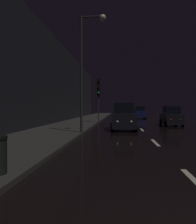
% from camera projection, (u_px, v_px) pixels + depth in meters
% --- Properties ---
extents(ground, '(25.17, 84.00, 0.02)m').
position_uv_depth(ground, '(135.00, 123.00, 26.81)').
color(ground, black).
extents(sidewalk_left, '(4.40, 84.00, 0.15)m').
position_uv_depth(sidewalk_left, '(81.00, 122.00, 27.39)').
color(sidewalk_left, '#33302D').
rests_on(sidewalk_left, ground).
extents(building_facade_left, '(0.80, 63.00, 9.31)m').
position_uv_depth(building_facade_left, '(51.00, 80.00, 24.06)').
color(building_facade_left, black).
rests_on(building_facade_left, ground).
extents(lane_centerline, '(0.16, 20.66, 0.01)m').
position_uv_depth(lane_centerline, '(147.00, 135.00, 14.71)').
color(lane_centerline, beige).
rests_on(lane_centerline, ground).
extents(traffic_light_far_left, '(0.32, 0.46, 4.98)m').
position_uv_depth(traffic_light_far_left, '(99.00, 91.00, 25.27)').
color(traffic_light_far_left, '#38383A').
rests_on(traffic_light_far_left, ground).
extents(streetlamp_overhead, '(1.70, 0.44, 7.79)m').
position_uv_depth(streetlamp_overhead, '(88.00, 56.00, 14.84)').
color(streetlamp_overhead, '#2D2D30').
rests_on(streetlamp_overhead, ground).
extents(car_approaching_headlights, '(1.97, 4.26, 2.15)m').
position_uv_depth(car_approaching_headlights, '(124.00, 117.00, 18.21)').
color(car_approaching_headlights, black).
rests_on(car_approaching_headlights, ground).
extents(car_distant_taillights, '(1.84, 3.99, 2.01)m').
position_uv_depth(car_distant_taillights, '(140.00, 113.00, 37.96)').
color(car_distant_taillights, '#141E51').
rests_on(car_distant_taillights, ground).
extents(car_parked_right_far, '(1.73, 3.75, 1.89)m').
position_uv_depth(car_parked_right_far, '(171.00, 117.00, 22.44)').
color(car_parked_right_far, black).
rests_on(car_parked_right_far, ground).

